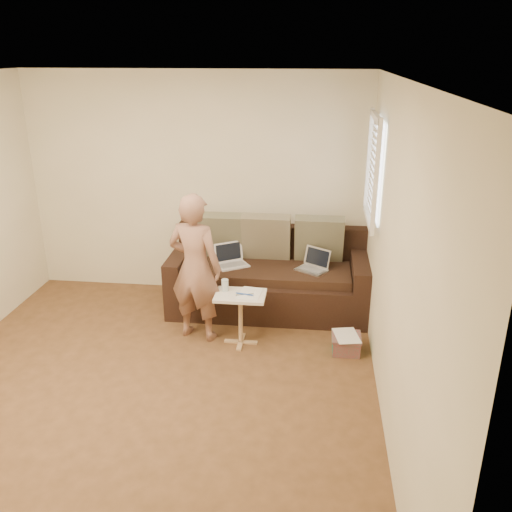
{
  "coord_description": "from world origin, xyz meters",
  "views": [
    {
      "loc": [
        1.4,
        -3.79,
        2.79
      ],
      "look_at": [
        0.8,
        1.4,
        0.78
      ],
      "focal_mm": 37.72,
      "sensor_mm": 36.0,
      "label": 1
    }
  ],
  "objects_px": {
    "drinking_glass": "(225,285)",
    "striped_box": "(346,343)",
    "laptop_white": "(233,266)",
    "side_table": "(241,319)",
    "person": "(195,268)",
    "laptop_silver": "(311,271)",
    "sofa": "(269,274)"
  },
  "relations": [
    {
      "from": "laptop_silver",
      "to": "person",
      "type": "xyz_separation_m",
      "value": [
        -1.15,
        -0.65,
        0.25
      ]
    },
    {
      "from": "person",
      "to": "striped_box",
      "type": "distance_m",
      "value": 1.67
    },
    {
      "from": "laptop_white",
      "to": "side_table",
      "type": "bearing_deg",
      "value": -107.94
    },
    {
      "from": "sofa",
      "to": "person",
      "type": "bearing_deg",
      "value": -132.47
    },
    {
      "from": "sofa",
      "to": "drinking_glass",
      "type": "distance_m",
      "value": 0.86
    },
    {
      "from": "sofa",
      "to": "laptop_white",
      "type": "xyz_separation_m",
      "value": [
        -0.4,
        -0.05,
        0.1
      ]
    },
    {
      "from": "side_table",
      "to": "sofa",
      "type": "bearing_deg",
      "value": 76.11
    },
    {
      "from": "laptop_white",
      "to": "striped_box",
      "type": "height_order",
      "value": "laptop_white"
    },
    {
      "from": "laptop_white",
      "to": "side_table",
      "type": "height_order",
      "value": "laptop_white"
    },
    {
      "from": "laptop_silver",
      "to": "drinking_glass",
      "type": "distance_m",
      "value": 1.09
    },
    {
      "from": "laptop_silver",
      "to": "side_table",
      "type": "distance_m",
      "value": 1.04
    },
    {
      "from": "person",
      "to": "striped_box",
      "type": "xyz_separation_m",
      "value": [
        1.52,
        -0.15,
        -0.68
      ]
    },
    {
      "from": "side_table",
      "to": "laptop_silver",
      "type": "bearing_deg",
      "value": 47.48
    },
    {
      "from": "laptop_silver",
      "to": "drinking_glass",
      "type": "relative_size",
      "value": 2.67
    },
    {
      "from": "laptop_white",
      "to": "person",
      "type": "height_order",
      "value": "person"
    },
    {
      "from": "sofa",
      "to": "laptop_white",
      "type": "height_order",
      "value": "sofa"
    },
    {
      "from": "side_table",
      "to": "person",
      "type": "bearing_deg",
      "value": 168.31
    },
    {
      "from": "drinking_glass",
      "to": "striped_box",
      "type": "distance_m",
      "value": 1.33
    },
    {
      "from": "laptop_white",
      "to": "person",
      "type": "bearing_deg",
      "value": -143.43
    },
    {
      "from": "laptop_silver",
      "to": "laptop_white",
      "type": "bearing_deg",
      "value": -149.04
    },
    {
      "from": "person",
      "to": "laptop_silver",
      "type": "bearing_deg",
      "value": -136.6
    },
    {
      "from": "drinking_glass",
      "to": "striped_box",
      "type": "xyz_separation_m",
      "value": [
        1.22,
        -0.11,
        -0.52
      ]
    },
    {
      "from": "person",
      "to": "striped_box",
      "type": "bearing_deg",
      "value": -171.59
    },
    {
      "from": "person",
      "to": "drinking_glass",
      "type": "xyz_separation_m",
      "value": [
        0.3,
        -0.03,
        -0.16
      ]
    },
    {
      "from": "sofa",
      "to": "laptop_silver",
      "type": "relative_size",
      "value": 6.87
    },
    {
      "from": "sofa",
      "to": "side_table",
      "type": "bearing_deg",
      "value": -103.89
    },
    {
      "from": "drinking_glass",
      "to": "laptop_silver",
      "type": "bearing_deg",
      "value": 38.83
    },
    {
      "from": "person",
      "to": "drinking_glass",
      "type": "height_order",
      "value": "person"
    },
    {
      "from": "drinking_glass",
      "to": "striped_box",
      "type": "relative_size",
      "value": 0.42
    },
    {
      "from": "striped_box",
      "to": "side_table",
      "type": "bearing_deg",
      "value": 177.3
    },
    {
      "from": "laptop_silver",
      "to": "striped_box",
      "type": "height_order",
      "value": "laptop_silver"
    },
    {
      "from": "sofa",
      "to": "drinking_glass",
      "type": "height_order",
      "value": "sofa"
    }
  ]
}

